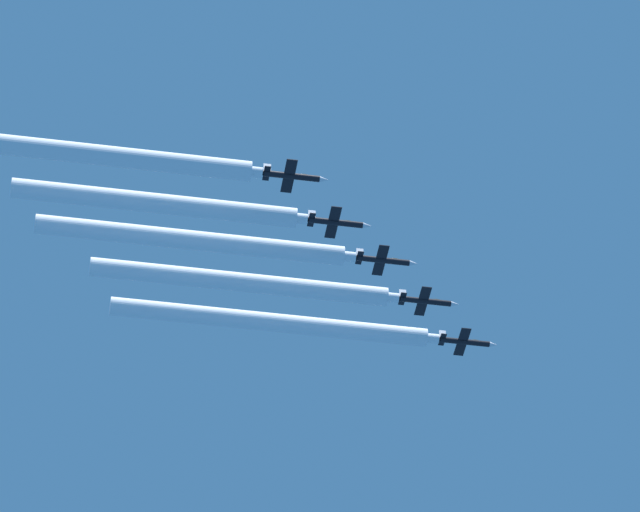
# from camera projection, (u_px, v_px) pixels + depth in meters

# --- Properties ---
(jet_lead) EXTENTS (7.68, 11.18, 2.69)m
(jet_lead) POSITION_uv_depth(u_px,v_px,m) (466.00, 342.00, 384.40)
(jet_lead) COLOR black
(jet_second_echelon) EXTENTS (7.68, 11.18, 2.69)m
(jet_second_echelon) POSITION_uv_depth(u_px,v_px,m) (427.00, 301.00, 374.47)
(jet_second_echelon) COLOR black
(jet_third_echelon) EXTENTS (7.68, 11.18, 2.69)m
(jet_third_echelon) POSITION_uv_depth(u_px,v_px,m) (385.00, 260.00, 364.35)
(jet_third_echelon) COLOR black
(jet_fourth_echelon) EXTENTS (7.68, 11.18, 2.69)m
(jet_fourth_echelon) POSITION_uv_depth(u_px,v_px,m) (338.00, 222.00, 354.50)
(jet_fourth_echelon) COLOR black
(jet_fifth_echelon) EXTENTS (7.68, 11.18, 2.69)m
(jet_fifth_echelon) POSITION_uv_depth(u_px,v_px,m) (294.00, 176.00, 344.33)
(jet_fifth_echelon) COLOR black
(smoke_trail_lead) EXTENTS (3.35, 59.67, 3.35)m
(smoke_trail_lead) POSITION_uv_depth(u_px,v_px,m) (276.00, 323.00, 380.42)
(smoke_trail_lead) COLOR white
(smoke_trail_second_echelon) EXTENTS (3.35, 54.56, 3.35)m
(smoke_trail_second_echelon) POSITION_uv_depth(u_px,v_px,m) (246.00, 283.00, 370.78)
(smoke_trail_second_echelon) COLOR white
(smoke_trail_third_echelon) EXTENTS (3.35, 54.95, 3.35)m
(smoke_trail_third_echelon) POSITION_uv_depth(u_px,v_px,m) (197.00, 241.00, 360.63)
(smoke_trail_third_echelon) COLOR white
(smoke_trail_fourth_echelon) EXTENTS (3.35, 49.32, 3.35)m
(smoke_trail_fourth_echelon) POSITION_uv_depth(u_px,v_px,m) (161.00, 204.00, 351.10)
(smoke_trail_fourth_echelon) COLOR white
(smoke_trail_fifth_echelon) EXTENTS (3.35, 48.66, 3.35)m
(smoke_trail_fifth_echelon) POSITION_uv_depth(u_px,v_px,m) (113.00, 156.00, 340.97)
(smoke_trail_fifth_echelon) COLOR white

